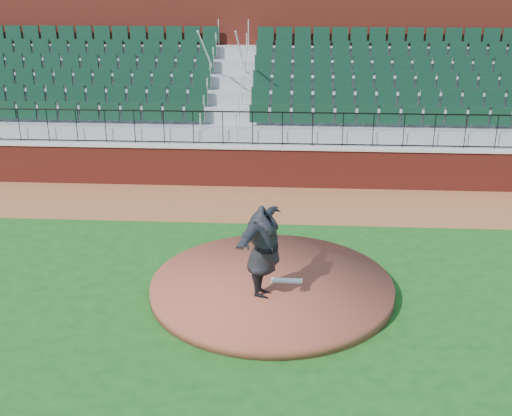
{
  "coord_description": "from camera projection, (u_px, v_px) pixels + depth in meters",
  "views": [
    {
      "loc": [
        0.82,
        -11.54,
        6.14
      ],
      "look_at": [
        0.0,
        1.5,
        1.3
      ],
      "focal_mm": 44.36,
      "sensor_mm": 36.0,
      "label": 1
    }
  ],
  "objects": [
    {
      "name": "concourse_wall",
      "position": [
        274.0,
        70.0,
        23.75
      ],
      "size": [
        34.0,
        0.5,
        5.5
      ],
      "primitive_type": "cube",
      "color": "maroon",
      "rests_on": "ground"
    },
    {
      "name": "pitching_rubber",
      "position": [
        287.0,
        281.0,
        12.89
      ],
      "size": [
        0.64,
        0.17,
        0.04
      ],
      "primitive_type": "cube",
      "rotation": [
        0.0,
        0.0,
        -0.01
      ],
      "color": "white",
      "rests_on": "pitchers_mound"
    },
    {
      "name": "warning_track",
      "position": [
        265.0,
        203.0,
        18.04
      ],
      "size": [
        34.0,
        3.2,
        0.01
      ],
      "primitive_type": "cube",
      "color": "brown",
      "rests_on": "ground"
    },
    {
      "name": "field_wall",
      "position": [
        267.0,
        167.0,
        19.33
      ],
      "size": [
        34.0,
        0.35,
        1.2
      ],
      "primitive_type": "cube",
      "color": "maroon",
      "rests_on": "ground"
    },
    {
      "name": "wall_cap",
      "position": [
        267.0,
        147.0,
        19.1
      ],
      "size": [
        34.0,
        0.45,
        0.1
      ],
      "primitive_type": "cube",
      "color": "#B7B7B7",
      "rests_on": "field_wall"
    },
    {
      "name": "ground",
      "position": [
        251.0,
        293.0,
        12.99
      ],
      "size": [
        90.0,
        90.0,
        0.0
      ],
      "primitive_type": "plane",
      "color": "#154B15",
      "rests_on": "ground"
    },
    {
      "name": "pitchers_mound",
      "position": [
        272.0,
        287.0,
        12.96
      ],
      "size": [
        4.95,
        4.95,
        0.25
      ],
      "primitive_type": "cylinder",
      "color": "brown",
      "rests_on": "ground"
    },
    {
      "name": "pitcher",
      "position": [
        263.0,
        252.0,
        12.04
      ],
      "size": [
        1.17,
        2.37,
        1.86
      ],
      "primitive_type": "imported",
      "rotation": [
        0.0,
        0.0,
        1.32
      ],
      "color": "black",
      "rests_on": "pitchers_mound"
    },
    {
      "name": "seating_stands",
      "position": [
        271.0,
        96.0,
        21.29
      ],
      "size": [
        34.0,
        5.1,
        4.6
      ],
      "primitive_type": null,
      "color": "gray",
      "rests_on": "ground"
    },
    {
      "name": "wall_railing",
      "position": [
        267.0,
        129.0,
        18.91
      ],
      "size": [
        34.0,
        0.05,
        1.0
      ],
      "primitive_type": null,
      "color": "black",
      "rests_on": "wall_cap"
    }
  ]
}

